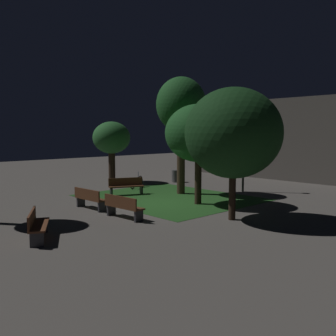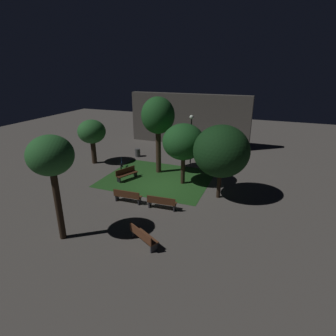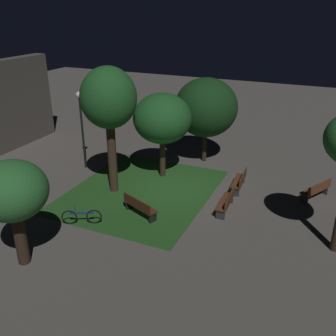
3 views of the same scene
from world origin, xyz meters
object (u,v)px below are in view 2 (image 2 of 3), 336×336
(bench_path_side, at_px, (127,196))
(tree_tall_center, at_px, (183,142))
(tree_near_wall, at_px, (158,117))
(lamp_post_plaza_west, at_px, (191,131))
(tree_left_canopy, at_px, (92,132))
(trash_bin, at_px, (138,153))
(bicycle, at_px, (122,165))
(tree_right_canopy, at_px, (51,158))
(bench_back_row, at_px, (162,202))
(bench_near_trees, at_px, (143,236))
(bench_front_right, at_px, (127,173))
(tree_lawn_side, at_px, (221,151))

(bench_path_side, distance_m, tree_tall_center, 5.55)
(tree_near_wall, distance_m, lamp_post_plaza_west, 3.86)
(tree_left_canopy, relative_size, trash_bin, 4.98)
(trash_bin, xyz_separation_m, bicycle, (0.25, -3.46, -0.05))
(tree_left_canopy, bearing_deg, tree_right_canopy, -62.31)
(bench_back_row, bearing_deg, tree_left_canopy, 147.66)
(bench_near_trees, height_order, bench_front_right, same)
(tree_left_canopy, xyz_separation_m, bicycle, (3.02, -0.36, -2.50))
(tree_tall_center, bearing_deg, tree_right_canopy, -111.77)
(bench_path_side, relative_size, lamp_post_plaza_west, 0.42)
(bench_back_row, height_order, bench_front_right, same)
(tree_right_canopy, bearing_deg, lamp_post_plaza_west, 78.32)
(bench_path_side, height_order, lamp_post_plaza_west, lamp_post_plaza_west)
(trash_bin, bearing_deg, lamp_post_plaza_west, -0.56)
(tree_tall_center, bearing_deg, bench_back_row, -89.25)
(bench_path_side, bearing_deg, tree_left_canopy, 139.22)
(tree_left_canopy, bearing_deg, lamp_post_plaza_west, 20.56)
(tree_left_canopy, xyz_separation_m, lamp_post_plaza_west, (8.13, 3.05, 0.14))
(bench_near_trees, xyz_separation_m, lamp_post_plaza_west, (-1.31, 12.31, 2.50))
(bench_path_side, relative_size, tree_lawn_side, 0.37)
(lamp_post_plaza_west, distance_m, bicycle, 6.68)
(bench_path_side, relative_size, tree_left_canopy, 0.46)
(bench_back_row, relative_size, tree_right_canopy, 0.34)
(tree_near_wall, bearing_deg, bench_near_trees, -71.38)
(tree_tall_center, relative_size, lamp_post_plaza_west, 1.03)
(bench_path_side, height_order, trash_bin, bench_path_side)
(tree_lawn_side, xyz_separation_m, tree_right_canopy, (-6.48, -7.47, 1.11))
(tree_lawn_side, relative_size, tree_tall_center, 1.08)
(tree_near_wall, bearing_deg, trash_bin, 139.21)
(bench_path_side, xyz_separation_m, lamp_post_plaza_west, (1.55, 8.72, 2.50))
(trash_bin, relative_size, bicycle, 0.51)
(tree_right_canopy, bearing_deg, tree_tall_center, 68.23)
(bench_near_trees, xyz_separation_m, tree_left_canopy, (-9.44, 9.26, 2.37))
(tree_right_canopy, relative_size, bicycle, 3.48)
(bench_front_right, relative_size, bicycle, 1.19)
(tree_tall_center, bearing_deg, tree_near_wall, 150.20)
(bench_front_right, distance_m, lamp_post_plaza_west, 6.87)
(bench_back_row, relative_size, bench_near_trees, 1.01)
(bench_back_row, distance_m, tree_left_canopy, 10.86)
(bench_back_row, height_order, tree_right_canopy, tree_right_canopy)
(bench_front_right, height_order, lamp_post_plaza_west, lamp_post_plaza_west)
(tree_left_canopy, bearing_deg, tree_near_wall, 0.48)
(bench_front_right, height_order, bicycle, bicycle)
(tree_left_canopy, bearing_deg, bench_near_trees, -44.43)
(bench_front_right, xyz_separation_m, tree_right_canopy, (0.78, -7.96, 3.85))
(bench_back_row, xyz_separation_m, bicycle, (-5.94, 5.31, -0.14))
(bench_near_trees, xyz_separation_m, tree_tall_center, (-0.54, 7.82, 2.72))
(bench_front_right, bearing_deg, bench_back_row, -37.86)
(bench_near_trees, bearing_deg, tree_tall_center, 93.95)
(bench_front_right, bearing_deg, tree_near_wall, 53.99)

